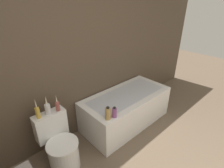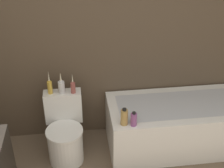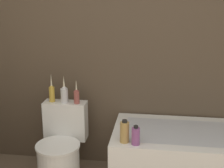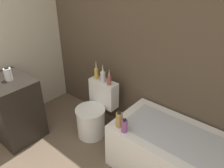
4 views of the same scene
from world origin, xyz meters
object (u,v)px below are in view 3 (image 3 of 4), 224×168
at_px(toilet, 61,152).
at_px(vase_silver, 64,94).
at_px(vase_bronze, 77,96).
at_px(shampoo_bottle_tall, 125,132).
at_px(vase_gold, 52,93).
at_px(shampoo_bottle_short, 136,136).
at_px(bathtub, 201,162).

bearing_deg(toilet, vase_silver, 90.00).
xyz_separation_m(toilet, vase_bronze, (0.12, 0.17, 0.50)).
relative_size(vase_bronze, shampoo_bottle_tall, 1.21).
xyz_separation_m(toilet, shampoo_bottle_tall, (0.61, -0.24, 0.35)).
relative_size(vase_gold, shampoo_bottle_short, 1.70).
height_order(vase_gold, vase_bronze, vase_gold).
relative_size(toilet, vase_bronze, 3.18).
bearing_deg(vase_silver, vase_bronze, -7.61).
height_order(bathtub, vase_bronze, vase_bronze).
distance_m(toilet, shampoo_bottle_short, 0.82).
bearing_deg(vase_silver, vase_gold, 178.23).
bearing_deg(toilet, bathtub, 1.34).
relative_size(bathtub, vase_bronze, 6.79).
relative_size(toilet, shampoo_bottle_short, 4.56).
bearing_deg(bathtub, vase_gold, 173.48).
xyz_separation_m(vase_gold, vase_bronze, (0.24, -0.02, -0.01)).
bearing_deg(shampoo_bottle_tall, toilet, 158.62).
relative_size(shampoo_bottle_tall, shampoo_bottle_short, 1.19).
height_order(vase_gold, shampoo_bottle_short, vase_gold).
distance_m(vase_bronze, shampoo_bottle_tall, 0.65).
relative_size(bathtub, vase_silver, 6.12).
distance_m(toilet, vase_bronze, 0.54).
relative_size(vase_silver, vase_bronze, 1.11).
xyz_separation_m(toilet, shampoo_bottle_short, (0.70, -0.27, 0.33)).
distance_m(bathtub, vase_bronze, 1.26).
distance_m(toilet, vase_gold, 0.56).
bearing_deg(bathtub, toilet, -178.66).
height_order(vase_silver, shampoo_bottle_short, vase_silver).
xyz_separation_m(bathtub, vase_silver, (-1.27, 0.15, 0.53)).
xyz_separation_m(vase_silver, shampoo_bottle_tall, (0.61, -0.42, -0.16)).
xyz_separation_m(vase_gold, vase_silver, (0.12, -0.00, -0.00)).
height_order(vase_silver, vase_bronze, vase_silver).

